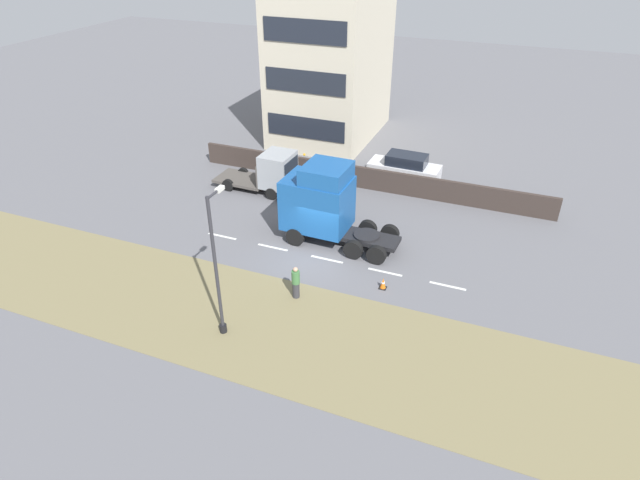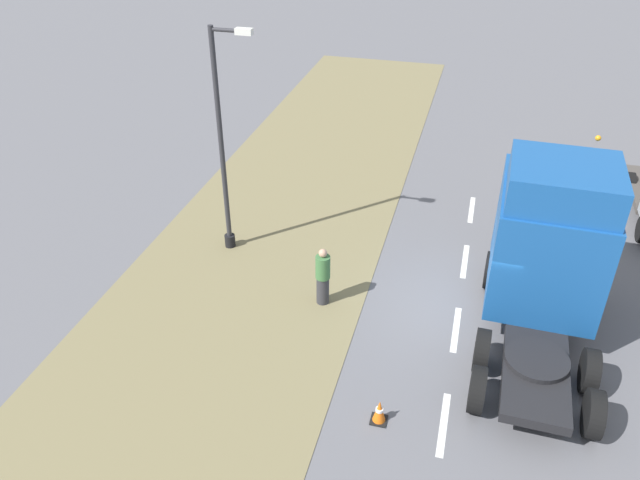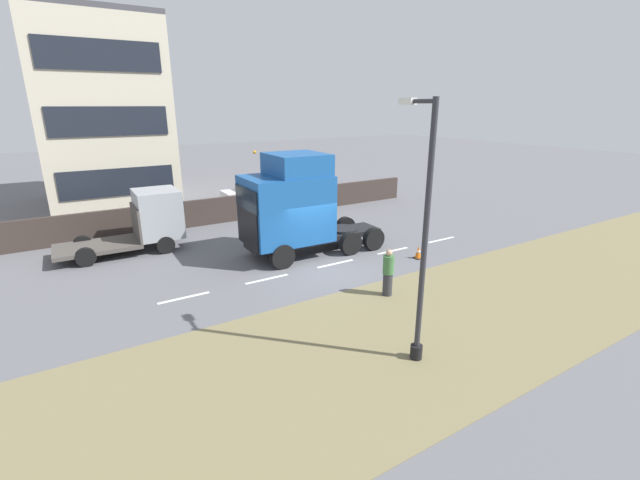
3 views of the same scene
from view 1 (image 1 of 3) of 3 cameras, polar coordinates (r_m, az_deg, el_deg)
The scene contains 11 objects.
ground_plane at distance 28.62m, azimuth -0.56°, elevation -1.78°, with size 120.00×120.00×0.00m, color slate.
grass_verge at distance 24.28m, azimuth -6.00°, elevation -9.00°, with size 7.00×44.00×0.01m.
lane_markings at distance 28.40m, azimuth 0.75°, elevation -2.07°, with size 0.16×14.60×0.00m.
boundary_wall at distance 35.71m, azimuth 4.95°, elevation 6.60°, with size 0.25×24.00×1.46m.
building_block at distance 43.71m, azimuth 1.19°, elevation 18.35°, with size 10.36×7.14×12.60m.
lorry_cab at distance 29.09m, azimuth 0.21°, elevation 3.98°, with size 2.84×6.56×4.66m.
flatbed_truck at distance 34.94m, azimuth -5.14°, elevation 7.29°, with size 2.33×5.45×2.75m.
parked_car at distance 36.71m, azimuth 9.01°, elevation 7.49°, with size 2.05×4.80×2.04m.
lamp_post at distance 22.37m, azimuth -10.86°, elevation -3.54°, with size 1.28×0.32×6.65m.
pedestrian at distance 25.27m, azimuth -2.60°, elevation -4.58°, with size 0.39×0.39×1.71m.
traffic_cone_lead at distance 26.33m, azimuth 6.74°, elevation -4.62°, with size 0.36×0.36×0.58m.
Camera 1 is at (-22.11, -9.14, 15.72)m, focal length 30.00 mm.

